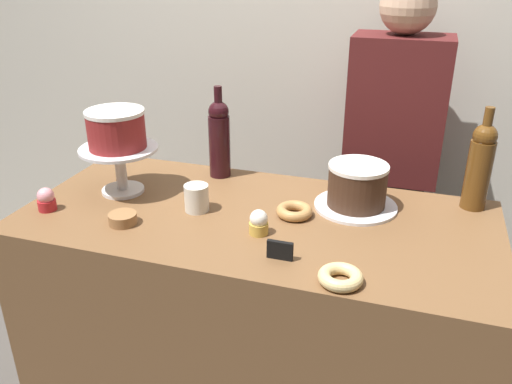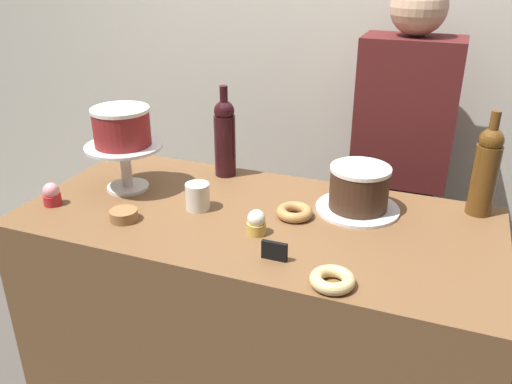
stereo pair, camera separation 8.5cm
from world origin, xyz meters
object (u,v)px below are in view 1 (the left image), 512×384
object	(u,v)px
white_layer_cake	(116,129)
chocolate_round_cake	(357,185)
cupcake_vanilla	(259,223)
wine_bottle_amber	(480,165)
wine_bottle_dark_red	(219,137)
cupcake_strawberry	(46,200)
coffee_cup_ceramic	(197,198)
barista_figure	(389,178)
price_sign_chalkboard	(280,250)
cake_stand_pedestal	(120,162)
donut_glazed	(340,277)
cookie_stack	(123,219)
donut_maple	(294,211)

from	to	relation	value
white_layer_cake	chocolate_round_cake	world-z (taller)	white_layer_cake
chocolate_round_cake	cupcake_vanilla	xyz separation A→B (m)	(-0.24, -0.26, -0.04)
wine_bottle_amber	cupcake_vanilla	bearing A→B (deg)	-147.91
wine_bottle_amber	wine_bottle_dark_red	bearing A→B (deg)	-179.97
cupcake_strawberry	wine_bottle_dark_red	bearing A→B (deg)	46.07
wine_bottle_amber	coffee_cup_ceramic	distance (m)	0.88
white_layer_cake	chocolate_round_cake	xyz separation A→B (m)	(0.76, 0.12, -0.14)
wine_bottle_amber	barista_figure	bearing A→B (deg)	126.20
white_layer_cake	price_sign_chalkboard	world-z (taller)	white_layer_cake
coffee_cup_ceramic	cupcake_strawberry	bearing A→B (deg)	-162.49
cake_stand_pedestal	white_layer_cake	size ratio (longest dim) A/B	1.36
chocolate_round_cake	price_sign_chalkboard	world-z (taller)	chocolate_round_cake
wine_bottle_dark_red	wine_bottle_amber	world-z (taller)	same
cake_stand_pedestal	donut_glazed	bearing A→B (deg)	-21.59
white_layer_cake	cupcake_strawberry	distance (m)	0.31
white_layer_cake	cupcake_vanilla	world-z (taller)	white_layer_cake
donut_glazed	coffee_cup_ceramic	distance (m)	0.56
cake_stand_pedestal	cupcake_vanilla	xyz separation A→B (m)	(0.52, -0.14, -0.07)
price_sign_chalkboard	cupcake_strawberry	bearing A→B (deg)	175.81
cookie_stack	donut_maple	bearing A→B (deg)	23.54
cupcake_vanilla	cookie_stack	bearing A→B (deg)	-170.57
white_layer_cake	cookie_stack	world-z (taller)	white_layer_cake
donut_glazed	cookie_stack	world-z (taller)	same
cookie_stack	coffee_cup_ceramic	distance (m)	0.23
white_layer_cake	cupcake_vanilla	xyz separation A→B (m)	(0.52, -0.14, -0.19)
chocolate_round_cake	wine_bottle_dark_red	world-z (taller)	wine_bottle_dark_red
wine_bottle_dark_red	chocolate_round_cake	bearing A→B (deg)	-12.91
price_sign_chalkboard	wine_bottle_dark_red	bearing A→B (deg)	126.40
white_layer_cake	cupcake_strawberry	bearing A→B (deg)	-128.35
donut_glazed	coffee_cup_ceramic	xyz separation A→B (m)	(-0.49, 0.26, 0.03)
chocolate_round_cake	cupcake_strawberry	size ratio (longest dim) A/B	2.50
coffee_cup_ceramic	donut_maple	bearing A→B (deg)	10.55
donut_glazed	donut_maple	xyz separation A→B (m)	(-0.19, 0.32, 0.00)
white_layer_cake	wine_bottle_amber	bearing A→B (deg)	11.91
white_layer_cake	donut_maple	world-z (taller)	white_layer_cake
cupcake_vanilla	coffee_cup_ceramic	xyz separation A→B (m)	(-0.23, 0.08, 0.01)
wine_bottle_dark_red	coffee_cup_ceramic	world-z (taller)	wine_bottle_dark_red
cupcake_vanilla	cookie_stack	size ratio (longest dim) A/B	0.88
white_layer_cake	cookie_stack	xyz separation A→B (m)	(0.12, -0.20, -0.20)
chocolate_round_cake	cupcake_vanilla	world-z (taller)	chocolate_round_cake
cake_stand_pedestal	price_sign_chalkboard	xyz separation A→B (m)	(0.62, -0.25, -0.08)
cake_stand_pedestal	cupcake_vanilla	distance (m)	0.55
wine_bottle_amber	barista_figure	size ratio (longest dim) A/B	0.20
white_layer_cake	barista_figure	size ratio (longest dim) A/B	0.12
cake_stand_pedestal	cupcake_strawberry	bearing A→B (deg)	-128.35
cupcake_vanilla	barista_figure	size ratio (longest dim) A/B	0.05
chocolate_round_cake	cupcake_strawberry	xyz separation A→B (m)	(-0.92, -0.31, -0.04)
white_layer_cake	donut_glazed	size ratio (longest dim) A/B	1.68
cake_stand_pedestal	donut_maple	xyz separation A→B (m)	(0.59, 0.00, -0.09)
white_layer_cake	barista_figure	world-z (taller)	barista_figure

